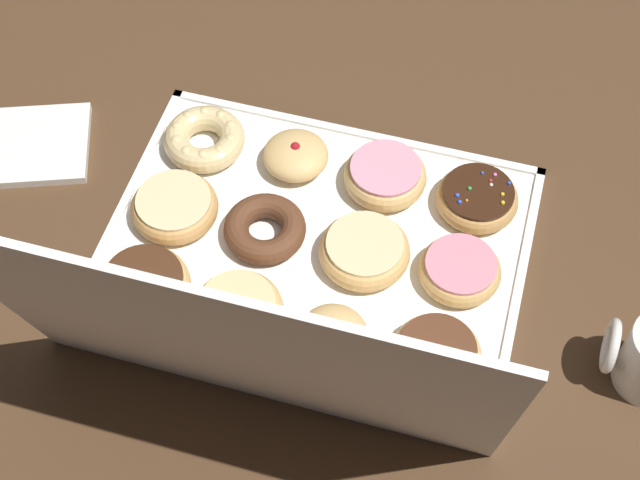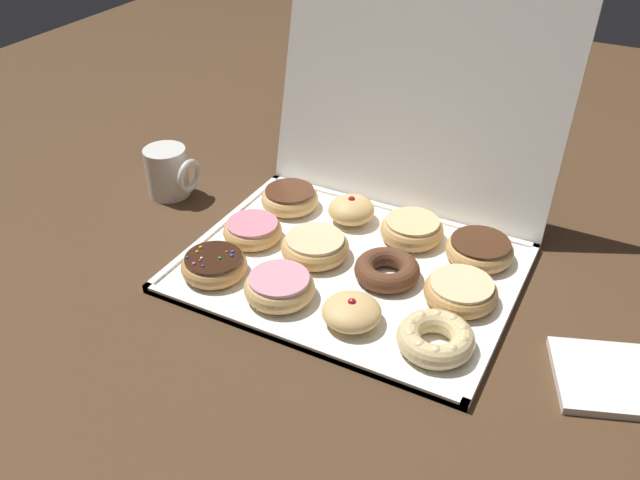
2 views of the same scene
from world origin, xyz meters
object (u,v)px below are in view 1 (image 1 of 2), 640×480
at_px(glazed_ring_donut_5, 365,249).
at_px(glazed_ring_donut_7, 175,206).
at_px(jelly_filled_donut_2, 296,155).
at_px(jelly_filled_donut_9, 333,336).
at_px(sprinkle_donut_0, 477,198).
at_px(napkin_stack, 39,145).
at_px(glazed_ring_donut_10, 238,310).
at_px(donut_box, 315,250).
at_px(chocolate_frosted_donut_8, 436,354).
at_px(pink_frosted_donut_4, 460,270).
at_px(cruller_donut_3, 204,139).
at_px(chocolate_cake_ring_donut_6, 265,228).
at_px(chocolate_frosted_donut_11, 145,285).
at_px(pink_frosted_donut_1, 385,176).

xyz_separation_m(glazed_ring_donut_5, glazed_ring_donut_7, (0.26, 0.00, -0.00)).
height_order(jelly_filled_donut_2, jelly_filled_donut_9, jelly_filled_donut_9).
bearing_deg(sprinkle_donut_0, jelly_filled_donut_2, -0.76).
distance_m(glazed_ring_donut_5, napkin_stack, 0.51).
bearing_deg(glazed_ring_donut_10, donut_box, -115.75).
relative_size(chocolate_frosted_donut_8, napkin_stack, 0.79).
bearing_deg(pink_frosted_donut_4, donut_box, 1.60).
distance_m(sprinkle_donut_0, glazed_ring_donut_10, 0.36).
height_order(jelly_filled_donut_2, cruller_donut_3, jelly_filled_donut_2).
xyz_separation_m(glazed_ring_donut_5, glazed_ring_donut_10, (0.13, 0.13, 0.00)).
bearing_deg(napkin_stack, chocolate_cake_ring_donut_6, 170.02).
height_order(donut_box, chocolate_frosted_donut_11, chocolate_frosted_donut_11).
relative_size(pink_frosted_donut_1, glazed_ring_donut_5, 0.96).
distance_m(glazed_ring_donut_5, jelly_filled_donut_9, 0.14).
bearing_deg(chocolate_cake_ring_donut_6, jelly_filled_donut_9, 133.90).
bearing_deg(chocolate_frosted_donut_8, cruller_donut_3, -32.47).
xyz_separation_m(jelly_filled_donut_9, chocolate_frosted_donut_11, (0.25, -0.01, -0.00)).
bearing_deg(donut_box, sprinkle_donut_0, -147.10).
relative_size(sprinkle_donut_0, jelly_filled_donut_2, 1.21).
bearing_deg(pink_frosted_donut_1, glazed_ring_donut_10, 63.69).
height_order(glazed_ring_donut_7, chocolate_frosted_donut_11, same).
bearing_deg(cruller_donut_3, napkin_stack, 13.97).
relative_size(glazed_ring_donut_5, chocolate_frosted_donut_8, 1.07).
xyz_separation_m(donut_box, sprinkle_donut_0, (-0.19, -0.13, 0.02)).
bearing_deg(jelly_filled_donut_2, glazed_ring_donut_10, 90.42).
relative_size(cruller_donut_3, chocolate_cake_ring_donut_6, 1.05).
bearing_deg(cruller_donut_3, glazed_ring_donut_10, 118.17).
xyz_separation_m(pink_frosted_donut_1, jelly_filled_donut_2, (0.13, -0.00, -0.00)).
bearing_deg(chocolate_frosted_donut_11, glazed_ring_donut_5, -153.28).
bearing_deg(chocolate_cake_ring_donut_6, cruller_donut_3, -43.43).
relative_size(donut_box, sprinkle_donut_0, 4.96).
bearing_deg(glazed_ring_donut_7, napkin_stack, -15.02).
height_order(donut_box, pink_frosted_donut_4, pink_frosted_donut_4).
bearing_deg(pink_frosted_donut_1, donut_box, 63.12).
bearing_deg(chocolate_frosted_donut_8, chocolate_frosted_donut_11, 0.53).
relative_size(pink_frosted_donut_4, glazed_ring_donut_10, 0.93).
xyz_separation_m(glazed_ring_donut_10, napkin_stack, (0.37, -0.20, -0.02)).
xyz_separation_m(pink_frosted_donut_4, glazed_ring_donut_7, (0.39, 0.00, 0.00)).
bearing_deg(donut_box, chocolate_frosted_donut_8, 146.98).
height_order(glazed_ring_donut_7, chocolate_frosted_donut_8, chocolate_frosted_donut_8).
bearing_deg(pink_frosted_donut_4, glazed_ring_donut_7, 0.52).
height_order(cruller_donut_3, napkin_stack, cruller_donut_3).
distance_m(cruller_donut_3, jelly_filled_donut_9, 0.37).
distance_m(donut_box, glazed_ring_donut_10, 0.15).
bearing_deg(pink_frosted_donut_4, glazed_ring_donut_5, 1.11).
xyz_separation_m(glazed_ring_donut_7, napkin_stack, (0.24, -0.06, -0.02)).
bearing_deg(napkin_stack, jelly_filled_donut_9, 158.00).
bearing_deg(donut_box, napkin_stack, -8.57).
bearing_deg(sprinkle_donut_0, pink_frosted_donut_1, -0.95).
height_order(chocolate_cake_ring_donut_6, chocolate_frosted_donut_8, chocolate_frosted_donut_8).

